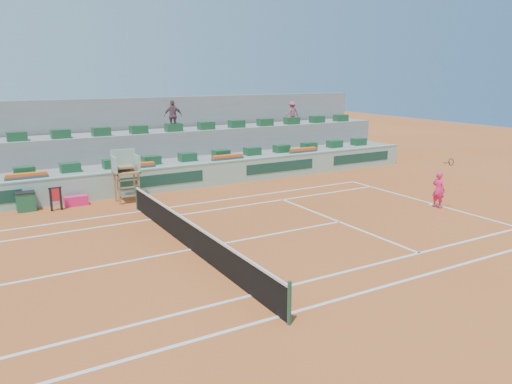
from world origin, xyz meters
The scene contains 17 objects.
ground centered at (0.00, 0.00, 0.00)m, with size 90.00×90.00×0.00m, color #A44D1F.
seating_tier_lower centered at (0.00, 10.70, 0.60)m, with size 36.00×4.00×1.20m, color gray.
seating_tier_upper centered at (0.00, 12.30, 1.30)m, with size 36.00×2.40×2.60m, color gray.
stadium_back_wall centered at (0.00, 13.90, 2.20)m, with size 36.00×0.40×4.40m, color gray.
player_bag centered at (-2.19, 7.91, 0.22)m, with size 1.00×0.44×0.44m, color #FF2169.
spectator_mid centered at (3.97, 11.63, 3.47)m, with size 1.02×0.43×1.74m, color #704A54.
spectator_right centered at (12.16, 11.89, 3.31)m, with size 0.92×0.53×1.43m, color #974B57.
court_lines centered at (0.00, 0.00, 0.01)m, with size 23.89×11.09×0.01m.
tennis_net centered at (0.00, 0.00, 0.53)m, with size 0.10×11.97×1.10m.
advertising_hoarding centered at (0.02, 8.50, 0.63)m, with size 36.00×0.34×1.26m.
umpire_chair centered at (0.00, 7.50, 1.54)m, with size 1.10×0.90×2.40m.
seat_row_lower centered at (0.00, 9.80, 1.42)m, with size 32.90×0.60×0.44m.
seat_row_upper centered at (0.00, 11.70, 2.82)m, with size 32.90×0.60×0.44m.
flower_planters centered at (-1.50, 9.00, 1.33)m, with size 26.80×0.36×0.28m.
drink_cooler_a centered at (-4.22, 8.09, 0.42)m, with size 0.79×0.68×0.84m.
towel_rack centered at (-3.08, 7.47, 0.60)m, with size 0.54×0.09×1.03m.
tennis_player centered at (11.54, -0.47, 0.81)m, with size 0.46×0.88×2.28m.
Camera 1 is at (-6.08, -14.83, 5.81)m, focal length 35.00 mm.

